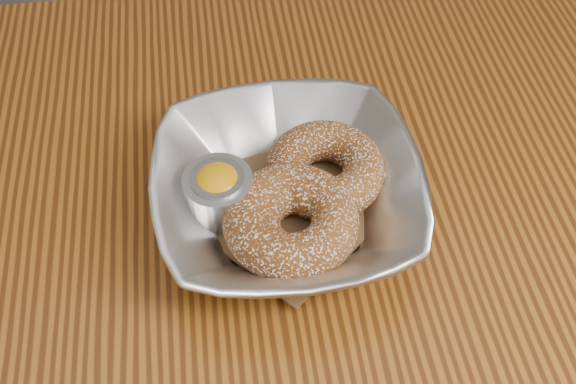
{
  "coord_description": "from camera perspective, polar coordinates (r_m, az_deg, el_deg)",
  "views": [
    {
      "loc": [
        -0.04,
        -0.31,
        1.24
      ],
      "look_at": [
        0.01,
        0.05,
        0.78
      ],
      "focal_mm": 42.0,
      "sensor_mm": 36.0,
      "label": 1
    }
  ],
  "objects": [
    {
      "name": "serving_bowl",
      "position": [
        0.58,
        0.0,
        -0.1
      ],
      "size": [
        0.23,
        0.23,
        0.06
      ],
      "primitive_type": "imported",
      "color": "silver",
      "rests_on": "table"
    },
    {
      "name": "ramekin",
      "position": [
        0.58,
        -5.86,
        -0.02
      ],
      "size": [
        0.06,
        0.06,
        0.05
      ],
      "color": "silver",
      "rests_on": "table"
    },
    {
      "name": "table",
      "position": [
        0.66,
        -0.29,
        -10.42
      ],
      "size": [
        1.2,
        0.8,
        0.75
      ],
      "color": "brown",
      "rests_on": "ground_plane"
    },
    {
      "name": "donut_extra",
      "position": [
        0.56,
        0.82,
        -2.73
      ],
      "size": [
        0.12,
        0.12,
        0.03
      ],
      "primitive_type": "torus",
      "rotation": [
        0.0,
        0.0,
        0.23
      ],
      "color": "brown",
      "rests_on": "parchment"
    },
    {
      "name": "parchment",
      "position": [
        0.6,
        0.0,
        -1.25
      ],
      "size": [
        0.2,
        0.2,
        0.0
      ],
      "primitive_type": "cube",
      "rotation": [
        0.0,
        0.0,
        0.71
      ],
      "color": "brown",
      "rests_on": "table"
    },
    {
      "name": "donut_front",
      "position": [
        0.56,
        0.25,
        -2.43
      ],
      "size": [
        0.16,
        0.16,
        0.04
      ],
      "primitive_type": "torus",
      "rotation": [
        0.0,
        0.0,
        0.56
      ],
      "color": "brown",
      "rests_on": "parchment"
    },
    {
      "name": "donut_back",
      "position": [
        0.6,
        3.15,
        1.95
      ],
      "size": [
        0.11,
        0.11,
        0.04
      ],
      "primitive_type": "torus",
      "rotation": [
        0.0,
        0.0,
        -0.08
      ],
      "color": "brown",
      "rests_on": "parchment"
    }
  ]
}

